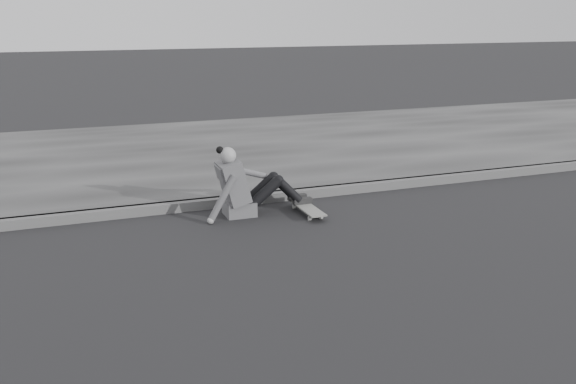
% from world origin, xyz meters
% --- Properties ---
extents(ground, '(80.00, 80.00, 0.00)m').
position_xyz_m(ground, '(0.00, 0.00, 0.00)').
color(ground, black).
rests_on(ground, ground).
extents(curb, '(24.00, 0.16, 0.12)m').
position_xyz_m(curb, '(0.00, 2.58, 0.06)').
color(curb, '#4C4C4C').
rests_on(curb, ground).
extents(sidewalk, '(24.00, 6.00, 0.12)m').
position_xyz_m(sidewalk, '(0.00, 5.60, 0.06)').
color(sidewalk, '#373737').
rests_on(sidewalk, ground).
extents(skateboard, '(0.20, 0.78, 0.09)m').
position_xyz_m(skateboard, '(-2.29, 1.90, 0.07)').
color(skateboard, '#9E9F99').
rests_on(skateboard, ground).
extents(seated_woman, '(1.38, 0.46, 0.88)m').
position_xyz_m(seated_woman, '(-3.03, 2.15, 0.36)').
color(seated_woman, '#4F4F52').
rests_on(seated_woman, ground).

